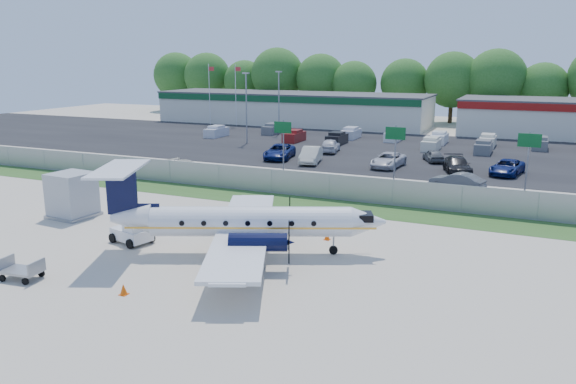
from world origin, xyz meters
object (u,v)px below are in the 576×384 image
at_px(pushback_tug, 133,233).
at_px(aircraft, 245,221).
at_px(baggage_cart_far, 21,270).
at_px(baggage_cart_near, 148,220).
at_px(service_container, 72,196).

bearing_deg(pushback_tug, aircraft, 7.83).
relative_size(pushback_tug, baggage_cart_far, 1.27).
distance_m(pushback_tug, baggage_cart_far, 6.98).
distance_m(pushback_tug, baggage_cart_near, 3.28).
xyz_separation_m(aircraft, baggage_cart_near, (-8.30, 2.06, -1.45)).
relative_size(baggage_cart_near, baggage_cart_far, 1.01).
bearing_deg(baggage_cart_far, pushback_tug, 78.72).
height_order(aircraft, service_container, aircraft).
height_order(aircraft, pushback_tug, aircraft).
bearing_deg(aircraft, baggage_cart_near, 166.04).
bearing_deg(baggage_cart_near, baggage_cart_far, -90.86).
bearing_deg(baggage_cart_near, service_container, -179.59).
bearing_deg(baggage_cart_far, service_container, 122.21).
height_order(baggage_cart_near, service_container, service_container).
height_order(pushback_tug, baggage_cart_far, pushback_tug).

